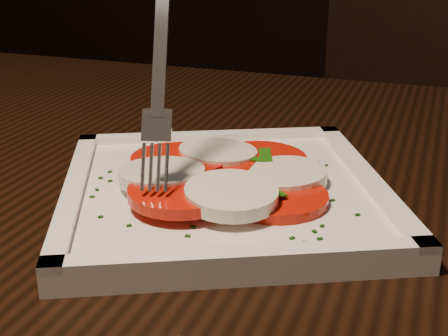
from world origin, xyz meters
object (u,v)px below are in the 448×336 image
(chair, at_px, (391,133))
(table, at_px, (271,286))
(plate, at_px, (224,195))
(fork, at_px, (163,55))

(chair, bearing_deg, table, -74.93)
(table, distance_m, plate, 0.12)
(plate, xyz_separation_m, fork, (-0.04, -0.01, 0.11))
(chair, distance_m, fork, 0.98)
(plate, bearing_deg, chair, 79.99)
(fork, bearing_deg, table, 27.63)
(table, distance_m, chair, 0.86)
(table, height_order, plate, plate)
(table, relative_size, chair, 1.38)
(table, xyz_separation_m, fork, (-0.07, -0.06, 0.22))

